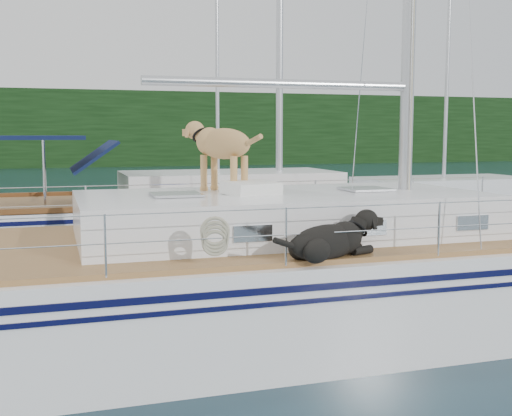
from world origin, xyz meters
name	(u,v)px	position (x,y,z in m)	size (l,w,h in m)	color
ground	(224,334)	(0.00, 0.00, 0.00)	(120.00, 120.00, 0.00)	black
tree_line	(78,129)	(0.00, 45.00, 3.00)	(90.00, 3.00, 6.00)	black
shore_bank	(78,159)	(0.00, 46.20, 0.60)	(92.00, 1.00, 1.20)	#595147
main_sailboat	(231,282)	(0.09, 0.00, 0.68)	(12.00, 3.93, 14.01)	white
neighbor_sailboat	(183,221)	(0.71, 6.26, 0.63)	(11.00, 3.50, 13.30)	white
bg_boat_center	(218,190)	(4.00, 16.00, 0.45)	(7.20, 3.00, 11.65)	white
bg_boat_east	(443,190)	(12.00, 13.00, 0.46)	(6.40, 3.00, 11.65)	white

